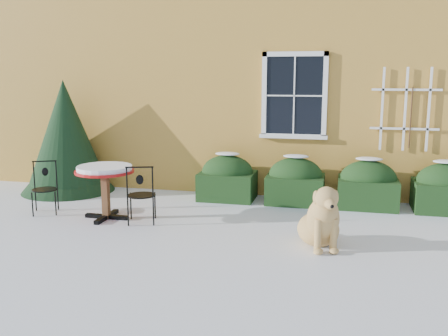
% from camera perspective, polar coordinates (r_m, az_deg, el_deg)
% --- Properties ---
extents(ground, '(80.00, 80.00, 0.00)m').
position_cam_1_polar(ground, '(7.22, -1.85, -8.46)').
color(ground, white).
rests_on(ground, ground).
extents(house, '(12.40, 8.40, 6.40)m').
position_cam_1_polar(house, '(13.73, 5.95, 14.08)').
color(house, gold).
rests_on(house, ground).
extents(hedge_row, '(4.95, 0.80, 0.91)m').
position_cam_1_polar(hedge_row, '(9.35, 12.13, -1.74)').
color(hedge_row, black).
rests_on(hedge_row, ground).
extents(evergreen_shrub, '(1.87, 1.87, 2.27)m').
position_cam_1_polar(evergreen_shrub, '(10.67, -17.56, 2.29)').
color(evergreen_shrub, black).
rests_on(evergreen_shrub, ground).
extents(bistro_table, '(0.96, 0.96, 0.89)m').
position_cam_1_polar(bistro_table, '(8.42, -13.47, -0.76)').
color(bistro_table, black).
rests_on(bistro_table, ground).
extents(patio_chair_near, '(0.53, 0.53, 0.96)m').
position_cam_1_polar(patio_chair_near, '(8.11, -9.45, -2.95)').
color(patio_chair_near, black).
rests_on(patio_chair_near, ground).
extents(patio_chair_far, '(0.53, 0.53, 0.89)m').
position_cam_1_polar(patio_chair_far, '(9.15, -19.79, -2.10)').
color(patio_chair_far, black).
rests_on(patio_chair_far, ground).
extents(dog, '(0.76, 1.04, 0.93)m').
position_cam_1_polar(dog, '(7.03, 11.08, -6.00)').
color(dog, tan).
rests_on(dog, ground).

